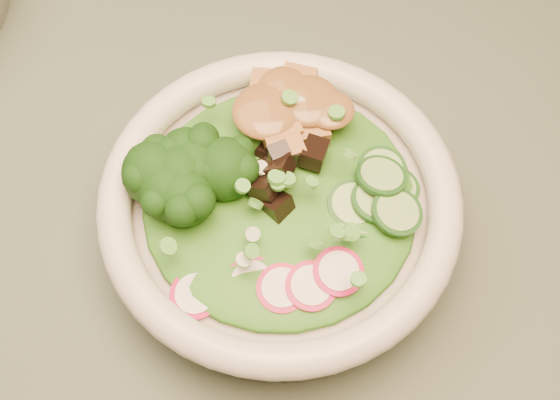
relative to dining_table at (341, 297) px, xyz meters
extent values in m
cube|color=#445042|center=(0.00, 0.00, 0.10)|extent=(1.20, 0.80, 0.03)
cylinder|color=silver|center=(-0.05, 0.01, 0.14)|extent=(0.21, 0.21, 0.05)
torus|color=silver|center=(-0.05, 0.01, 0.17)|extent=(0.24, 0.24, 0.02)
ellipsoid|color=#245512|center=(-0.05, 0.01, 0.17)|extent=(0.18, 0.18, 0.02)
ellipsoid|color=brown|center=(-0.04, 0.07, 0.19)|extent=(0.06, 0.05, 0.01)
camera|label=1|loc=(-0.08, -0.23, 0.62)|focal=50.00mm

